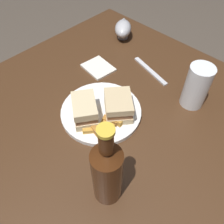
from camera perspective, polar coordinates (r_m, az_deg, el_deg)
ground_plane at (r=1.39m, az=1.53°, el=-21.53°), size 6.00×6.00×0.00m
dining_table at (r=1.05m, az=1.96°, el=-15.09°), size 1.09×0.99×0.74m
plate at (r=0.75m, az=-2.64°, el=0.12°), size 0.25×0.25×0.02m
sandwich_half_left at (r=0.70m, az=-6.57°, el=0.46°), size 0.12×0.11×0.07m
sandwich_half_right at (r=0.71m, az=1.54°, el=1.52°), size 0.13×0.13×0.06m
potato_wedge_front at (r=0.70m, az=-1.01°, el=-3.01°), size 0.04×0.02×0.02m
potato_wedge_middle at (r=0.69m, az=-3.57°, el=-4.39°), size 0.05×0.03×0.02m
potato_wedge_back at (r=0.69m, az=-4.89°, el=-4.09°), size 0.05×0.06×0.01m
potato_wedge_left_edge at (r=0.70m, az=-0.40°, el=-2.10°), size 0.05×0.04×0.02m
potato_wedge_right_edge at (r=0.71m, az=2.29°, el=-1.98°), size 0.02×0.04×0.02m
potato_wedge_stray at (r=0.71m, az=0.36°, el=-1.71°), size 0.04×0.04×0.02m
pint_glass at (r=0.79m, az=19.59°, el=5.40°), size 0.08×0.08×0.15m
gravy_boat at (r=1.06m, az=2.68°, el=19.51°), size 0.12×0.13×0.07m
cider_bottle at (r=0.53m, az=-1.19°, el=-14.30°), size 0.07×0.07×0.26m
napkin at (r=0.91m, az=-3.33°, el=10.65°), size 0.12×0.10×0.01m
fork at (r=0.91m, az=9.22°, el=9.79°), size 0.18×0.06×0.01m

